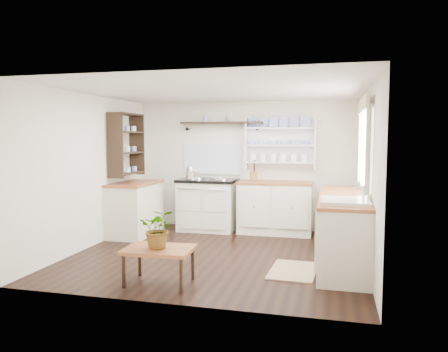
{
  "coord_description": "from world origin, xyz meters",
  "views": [
    {
      "loc": [
        1.55,
        -5.86,
        1.66
      ],
      "look_at": [
        0.02,
        0.25,
        1.1
      ],
      "focal_mm": 35.0,
      "sensor_mm": 36.0,
      "label": 1
    }
  ],
  "objects": [
    {
      "name": "floor",
      "position": [
        0.0,
        0.0,
        0.0
      ],
      "size": [
        4.0,
        3.8,
        0.01
      ],
      "primitive_type": "cube",
      "color": "black",
      "rests_on": "ground"
    },
    {
      "name": "kettle",
      "position": [
        -0.89,
        1.45,
        1.04
      ],
      "size": [
        0.18,
        0.18,
        0.22
      ],
      "primitive_type": null,
      "color": "silver",
      "rests_on": "aga_cooker"
    },
    {
      "name": "window",
      "position": [
        1.95,
        0.15,
        1.56
      ],
      "size": [
        0.08,
        1.55,
        1.22
      ],
      "color": "white",
      "rests_on": "wall_right"
    },
    {
      "name": "center_table",
      "position": [
        -0.34,
        -1.35,
        0.37
      ],
      "size": [
        0.78,
        0.57,
        0.41
      ],
      "rotation": [
        0.0,
        0.0,
        0.03
      ],
      "color": "brown",
      "rests_on": "floor"
    },
    {
      "name": "high_shelf",
      "position": [
        -0.4,
        1.78,
        1.91
      ],
      "size": [
        1.5,
        0.29,
        0.16
      ],
      "color": "black",
      "rests_on": "wall_back"
    },
    {
      "name": "back_cabinets",
      "position": [
        0.6,
        1.6,
        0.46
      ],
      "size": [
        1.27,
        0.63,
        0.9
      ],
      "color": "beige",
      "rests_on": "floor"
    },
    {
      "name": "left_cabinets",
      "position": [
        -1.7,
        0.9,
        0.46
      ],
      "size": [
        0.62,
        1.13,
        0.9
      ],
      "color": "beige",
      "rests_on": "floor"
    },
    {
      "name": "ceiling",
      "position": [
        0.0,
        0.0,
        2.3
      ],
      "size": [
        4.0,
        3.8,
        0.01
      ],
      "primitive_type": "cube",
      "color": "white",
      "rests_on": "wall_back"
    },
    {
      "name": "left_shelving",
      "position": [
        -1.84,
        0.9,
        1.55
      ],
      "size": [
        0.28,
        0.8,
        1.05
      ],
      "primitive_type": "cube",
      "color": "black",
      "rests_on": "wall_left"
    },
    {
      "name": "aga_cooker",
      "position": [
        -0.61,
        1.57,
        0.47
      ],
      "size": [
        1.03,
        0.71,
        0.95
      ],
      "color": "silver",
      "rests_on": "floor"
    },
    {
      "name": "potted_plant",
      "position": [
        -0.34,
        -1.35,
        0.64
      ],
      "size": [
        0.49,
        0.45,
        0.45
      ],
      "primitive_type": "imported",
      "rotation": [
        0.0,
        0.0,
        0.3
      ],
      "color": "#3F7233",
      "rests_on": "center_table"
    },
    {
      "name": "belfast_sink",
      "position": [
        1.7,
        -0.65,
        0.8
      ],
      "size": [
        0.55,
        0.6,
        0.45
      ],
      "color": "white",
      "rests_on": "right_cabinets"
    },
    {
      "name": "plate_rack",
      "position": [
        0.65,
        1.86,
        1.56
      ],
      "size": [
        1.2,
        0.22,
        0.9
      ],
      "color": "white",
      "rests_on": "wall_back"
    },
    {
      "name": "utensil_crock",
      "position": [
        0.2,
        1.68,
        0.98
      ],
      "size": [
        0.13,
        0.13,
        0.15
      ],
      "primitive_type": "cylinder",
      "color": "olive",
      "rests_on": "back_cabinets"
    },
    {
      "name": "wall_left",
      "position": [
        -2.0,
        0.0,
        1.15
      ],
      "size": [
        0.02,
        3.8,
        2.3
      ],
      "primitive_type": "cube",
      "color": "beige",
      "rests_on": "ground"
    },
    {
      "name": "wall_back",
      "position": [
        0.0,
        1.9,
        1.15
      ],
      "size": [
        4.0,
        0.02,
        2.3
      ],
      "primitive_type": "cube",
      "color": "beige",
      "rests_on": "ground"
    },
    {
      "name": "right_cabinets",
      "position": [
        1.7,
        0.1,
        0.46
      ],
      "size": [
        0.62,
        2.43,
        0.9
      ],
      "color": "beige",
      "rests_on": "floor"
    },
    {
      "name": "wall_right",
      "position": [
        2.0,
        0.0,
        1.15
      ],
      "size": [
        0.02,
        3.8,
        2.3
      ],
      "primitive_type": "cube",
      "color": "beige",
      "rests_on": "ground"
    },
    {
      "name": "floor_rug",
      "position": [
        1.1,
        -0.52,
        0.01
      ],
      "size": [
        0.59,
        0.88,
        0.02
      ],
      "primitive_type": "cube",
      "rotation": [
        0.0,
        0.0,
        -0.05
      ],
      "color": "#998C59",
      "rests_on": "floor"
    }
  ]
}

